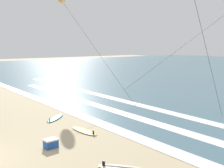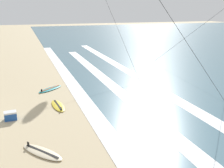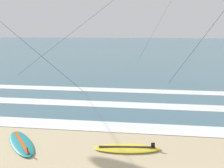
# 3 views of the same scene
# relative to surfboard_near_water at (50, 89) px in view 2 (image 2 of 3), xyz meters

# --- Properties ---
(wave_foam_shoreline) EXTENTS (51.83, 0.96, 0.01)m
(wave_foam_shoreline) POSITION_rel_surfboard_near_water_xyz_m (5.50, 1.71, -0.03)
(wave_foam_shoreline) COLOR white
(wave_foam_shoreline) RESTS_ON ocean_surface
(wave_foam_mid_break) EXTENTS (36.97, 0.93, 0.01)m
(wave_foam_mid_break) POSITION_rel_surfboard_near_water_xyz_m (2.88, 4.42, -0.03)
(wave_foam_mid_break) COLOR white
(wave_foam_mid_break) RESTS_ON ocean_surface
(wave_foam_outer_break) EXTENTS (47.13, 0.92, 0.01)m
(wave_foam_outer_break) POSITION_rel_surfboard_near_water_xyz_m (2.58, 7.20, -0.03)
(wave_foam_outer_break) COLOR white
(wave_foam_outer_break) RESTS_ON ocean_surface
(surfboard_near_water) EXTENTS (1.82, 1.99, 0.25)m
(surfboard_near_water) POSITION_rel_surfboard_near_water_xyz_m (0.00, 0.00, 0.00)
(surfboard_near_water) COLOR teal
(surfboard_near_water) RESTS_ON ground
(surfboard_left_pile) EXTENTS (2.15, 0.79, 0.25)m
(surfboard_left_pile) POSITION_rel_surfboard_near_water_xyz_m (3.50, 0.07, 0.00)
(surfboard_left_pile) COLOR yellow
(surfboard_left_pile) RESTS_ON ground
(surfboard_foreground_flat) EXTENTS (2.03, 1.75, 0.25)m
(surfboard_foreground_flat) POSITION_rel_surfboard_near_water_xyz_m (8.51, -1.23, 0.00)
(surfboard_foreground_flat) COLOR beige
(surfboard_foreground_flat) RESTS_ON ground
(cooler_box) EXTENTS (0.50, 0.65, 0.44)m
(cooler_box) POSITION_rel_surfboard_near_water_xyz_m (4.64, -2.48, 0.18)
(cooler_box) COLOR #1E4C9E
(cooler_box) RESTS_ON ground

